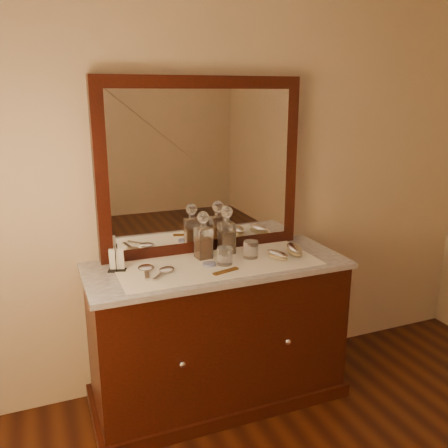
# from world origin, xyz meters

# --- Properties ---
(dresser_cabinet) EXTENTS (1.40, 0.55, 0.82)m
(dresser_cabinet) POSITION_xyz_m (0.00, 1.96, 0.41)
(dresser_cabinet) COLOR black
(dresser_cabinet) RESTS_ON floor
(dresser_plinth) EXTENTS (1.46, 0.59, 0.08)m
(dresser_plinth) POSITION_xyz_m (0.00, 1.96, 0.04)
(dresser_plinth) COLOR black
(dresser_plinth) RESTS_ON floor
(knob_left) EXTENTS (0.04, 0.04, 0.04)m
(knob_left) POSITION_xyz_m (-0.30, 1.67, 0.45)
(knob_left) COLOR silver
(knob_left) RESTS_ON dresser_cabinet
(knob_right) EXTENTS (0.04, 0.04, 0.04)m
(knob_right) POSITION_xyz_m (0.30, 1.67, 0.45)
(knob_right) COLOR silver
(knob_right) RESTS_ON dresser_cabinet
(marble_top) EXTENTS (1.44, 0.59, 0.03)m
(marble_top) POSITION_xyz_m (0.00, 1.96, 0.83)
(marble_top) COLOR silver
(marble_top) RESTS_ON dresser_cabinet
(mirror_frame) EXTENTS (1.20, 0.08, 1.00)m
(mirror_frame) POSITION_xyz_m (0.00, 2.20, 1.35)
(mirror_frame) COLOR black
(mirror_frame) RESTS_ON marble_top
(mirror_glass) EXTENTS (1.06, 0.01, 0.86)m
(mirror_glass) POSITION_xyz_m (0.00, 2.17, 1.35)
(mirror_glass) COLOR white
(mirror_glass) RESTS_ON marble_top
(lace_runner) EXTENTS (1.10, 0.45, 0.00)m
(lace_runner) POSITION_xyz_m (0.00, 1.94, 0.85)
(lace_runner) COLOR silver
(lace_runner) RESTS_ON marble_top
(pin_dish) EXTENTS (0.08, 0.08, 0.01)m
(pin_dish) POSITION_xyz_m (-0.06, 1.93, 0.86)
(pin_dish) COLOR silver
(pin_dish) RESTS_ON lace_runner
(comb) EXTENTS (0.16, 0.07, 0.01)m
(comb) POSITION_xyz_m (-0.01, 1.80, 0.86)
(comb) COLOR brown
(comb) RESTS_ON lace_runner
(napkin_rack) EXTENTS (0.11, 0.08, 0.14)m
(napkin_rack) POSITION_xyz_m (-0.53, 2.04, 0.91)
(napkin_rack) COLOR black
(napkin_rack) RESTS_ON marble_top
(decanter_left) EXTENTS (0.09, 0.09, 0.27)m
(decanter_left) POSITION_xyz_m (-0.04, 2.06, 0.96)
(decanter_left) COLOR #8C4914
(decanter_left) RESTS_ON lace_runner
(decanter_right) EXTENTS (0.09, 0.09, 0.28)m
(decanter_right) POSITION_xyz_m (0.11, 2.09, 0.96)
(decanter_right) COLOR #8C4914
(decanter_right) RESTS_ON lace_runner
(brush_near) EXTENTS (0.10, 0.16, 0.04)m
(brush_near) POSITION_xyz_m (0.34, 1.89, 0.87)
(brush_near) COLOR tan
(brush_near) RESTS_ON lace_runner
(brush_far) EXTENTS (0.11, 0.19, 0.05)m
(brush_far) POSITION_xyz_m (0.47, 1.93, 0.88)
(brush_far) COLOR tan
(brush_far) RESTS_ON lace_runner
(hand_mirror_outer) EXTENTS (0.10, 0.22, 0.02)m
(hand_mirror_outer) POSITION_xyz_m (-0.39, 1.98, 0.86)
(hand_mirror_outer) COLOR silver
(hand_mirror_outer) RESTS_ON lace_runner
(hand_mirror_inner) EXTENTS (0.16, 0.18, 0.02)m
(hand_mirror_inner) POSITION_xyz_m (-0.30, 1.92, 0.86)
(hand_mirror_inner) COLOR silver
(hand_mirror_inner) RESTS_ON lace_runner
(tumblers) EXTENTS (0.26, 0.13, 0.10)m
(tumblers) POSITION_xyz_m (0.12, 1.94, 0.90)
(tumblers) COLOR white
(tumblers) RESTS_ON lace_runner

